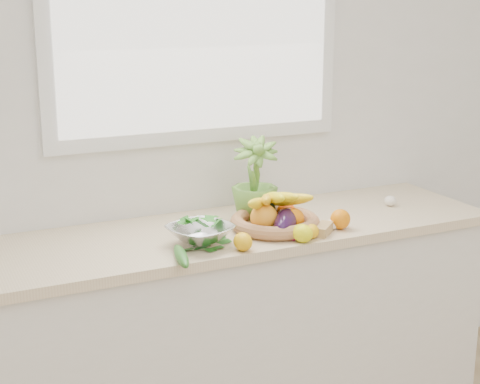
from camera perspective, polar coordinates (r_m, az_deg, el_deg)
name	(u,v)px	position (r m, az deg, el deg)	size (l,w,h in m)	color
back_wall	(197,107)	(3.11, -3.38, 6.63)	(4.50, 0.02, 2.70)	white
counter_cabinet	(227,336)	(3.12, -1.01, -11.10)	(2.20, 0.58, 0.86)	silver
countertop	(227,233)	(2.95, -1.05, -3.21)	(2.24, 0.62, 0.04)	beige
window_frame	(197,9)	(3.06, -3.39, 14.01)	(1.30, 0.03, 1.10)	white
window_pane	(198,9)	(3.05, -3.24, 14.01)	(1.18, 0.01, 0.98)	white
orange_loose	(340,219)	(2.95, 7.79, -2.10)	(0.08, 0.08, 0.08)	orange
lemon_a	(243,242)	(2.68, 0.23, -3.88)	(0.07, 0.08, 0.07)	#F3AE0D
lemon_b	(312,231)	(2.83, 5.58, -3.05)	(0.06, 0.07, 0.06)	#F6B40D
lemon_c	(302,233)	(2.78, 4.86, -3.21)	(0.07, 0.09, 0.07)	#F2F00D
apple	(272,222)	(2.89, 2.46, -2.30)	(0.08, 0.08, 0.08)	red
ginger	(324,229)	(2.89, 6.50, -2.89)	(0.12, 0.05, 0.04)	tan
garlic_a	(284,217)	(3.01, 3.43, -1.93)	(0.06, 0.06, 0.05)	silver
garlic_b	(390,201)	(3.32, 11.58, -0.68)	(0.05, 0.05, 0.05)	white
garlic_c	(332,224)	(2.95, 7.17, -2.50)	(0.05, 0.05, 0.04)	silver
eggplant	(286,222)	(2.88, 3.56, -2.31)	(0.09, 0.24, 0.09)	#240D31
cucumber	(181,256)	(2.58, -4.59, -4.98)	(0.04, 0.23, 0.04)	#295E1B
radish	(293,237)	(2.80, 4.17, -3.48)	(0.03, 0.03, 0.03)	#D71A52
potted_herb	(255,179)	(3.02, 1.15, 1.01)	(0.19, 0.19, 0.34)	#5C8F34
fruit_basket	(274,217)	(2.92, 2.68, -1.94)	(0.41, 0.41, 0.19)	tan
colander_with_spinach	(200,229)	(2.74, -3.09, -2.88)	(0.30, 0.30, 0.12)	silver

